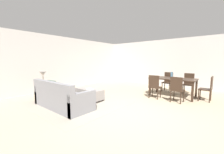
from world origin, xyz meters
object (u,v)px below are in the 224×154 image
table_lamp (43,74)px  dining_chair_far_left (168,81)px  ottoman_table (89,93)px  dining_chair_near_right (177,88)px  dining_chair_near_left (154,85)px  dining_chair_far_right (189,82)px  dining_table (173,80)px  vase_centerpiece (172,75)px  side_table (44,88)px  book_on_ottoman (90,89)px  dining_chair_head_east (208,87)px  couch (62,98)px

table_lamp → dining_chair_far_left: 5.53m
ottoman_table → dining_chair_far_left: (1.83, 3.43, 0.28)m
dining_chair_near_right → dining_chair_far_left: bearing=116.2°
table_lamp → dining_chair_near_left: 4.29m
ottoman_table → dining_chair_far_right: (2.73, 3.42, 0.28)m
table_lamp → dining_chair_near_left: bearing=41.2°
dining_table → vase_centerpiece: size_ratio=6.76×
side_table → book_on_ottoman: size_ratio=2.15×
ottoman_table → dining_chair_near_right: 3.18m
dining_chair_near_right → book_on_ottoman: dining_chair_near_right is taller
dining_chair_head_east → vase_centerpiece: bearing=-179.2°
ottoman_table → dining_chair_near_left: dining_chair_near_left is taller
couch → ottoman_table: 1.14m
ottoman_table → side_table: size_ratio=2.12×
dining_chair_near_right → dining_chair_far_right: (0.05, 1.73, 0.00)m
side_table → dining_chair_near_left: size_ratio=0.61×
side_table → table_lamp: bearing=14.0°
dining_chair_head_east → dining_chair_near_right: bearing=-133.0°
dining_chair_near_right → side_table: bearing=-145.7°
dining_chair_near_left → dining_chair_near_right: same height
dining_chair_head_east → vase_centerpiece: 1.34m
couch → dining_chair_near_right: size_ratio=2.29×
side_table → book_on_ottoman: bearing=34.9°
couch → dining_chair_far_right: size_ratio=2.29×
ottoman_table → dining_chair_far_right: bearing=51.4°
dining_chair_near_left → side_table: bearing=-138.8°
ottoman_table → book_on_ottoman: size_ratio=4.55×
dining_chair_near_left → dining_chair_far_left: (-0.02, 1.69, 0.00)m
couch → ottoman_table: couch is taller
dining_chair_near_left → vase_centerpiece: bearing=65.3°
table_lamp → vase_centerpiece: size_ratio=2.04×
dining_chair_far_right → vase_centerpiece: bearing=-120.1°
table_lamp → dining_chair_near_right: 4.92m
book_on_ottoman → ottoman_table: bearing=152.9°
vase_centerpiece → ottoman_table: bearing=-131.0°
side_table → dining_chair_far_left: 5.52m
ottoman_table → vase_centerpiece: (2.23, 2.57, 0.65)m
side_table → dining_chair_near_left: dining_chair_near_left is taller
dining_table → dining_chair_far_right: dining_chair_far_right is taller
dining_chair_far_right → dining_table: bearing=-116.8°
dining_chair_near_left → book_on_ottoman: (-1.75, -1.79, -0.08)m
vase_centerpiece → book_on_ottoman: (-2.13, -2.62, -0.45)m
dining_chair_far_right → book_on_ottoman: size_ratio=3.54×
ottoman_table → dining_table: dining_table is taller
book_on_ottoman → side_table: bearing=-145.1°
couch → dining_chair_far_left: size_ratio=2.29×
side_table → dining_chair_near_left: bearing=41.2°
table_lamp → dining_chair_near_right: (4.04, 2.76, -0.45)m
table_lamp → dining_chair_head_east: size_ratio=0.57×
couch → dining_chair_far_right: 5.33m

